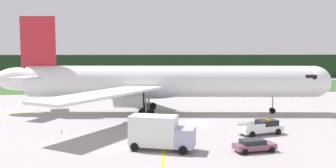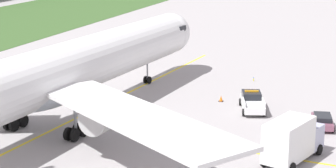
% 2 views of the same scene
% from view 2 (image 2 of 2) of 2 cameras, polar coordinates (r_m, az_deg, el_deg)
% --- Properties ---
extents(ground, '(320.00, 320.00, 0.00)m').
position_cam_2_polar(ground, '(58.67, -1.05, -3.58)').
color(ground, '#9C9798').
extents(taxiway_centerline_main, '(73.64, 7.21, 0.01)m').
position_cam_2_polar(taxiway_centerline_main, '(58.85, -9.77, -3.73)').
color(taxiway_centerline_main, yellow).
rests_on(taxiway_centerline_main, ground).
extents(taxiway_centerline_spur, '(2.81, 26.75, 0.01)m').
position_cam_2_polar(taxiway_centerline_spur, '(49.90, 13.27, -7.24)').
color(taxiway_centerline_spur, yellow).
rests_on(taxiway_centerline_spur, ground).
extents(airliner, '(56.00, 45.48, 16.06)m').
position_cam_2_polar(airliner, '(56.90, -10.41, 1.04)').
color(airliner, silver).
rests_on(airliner, ground).
extents(ops_pickup_truck, '(6.03, 3.71, 1.94)m').
position_cam_2_polar(ops_pickup_truck, '(62.65, 8.07, -1.70)').
color(ops_pickup_truck, white).
rests_on(ops_pickup_truck, ground).
extents(catering_truck, '(7.21, 4.39, 3.79)m').
position_cam_2_polar(catering_truck, '(49.04, 11.85, -5.19)').
color(catering_truck, '#A5A8C6').
rests_on(catering_truck, ground).
extents(staff_car, '(4.55, 2.60, 1.30)m').
position_cam_2_polar(staff_car, '(58.44, 14.60, -3.41)').
color(staff_car, '#774458').
rests_on(staff_car, ground).
extents(apron_cone, '(0.51, 0.51, 0.64)m').
position_cam_2_polar(apron_cone, '(65.66, 5.11, -1.41)').
color(apron_cone, black).
rests_on(apron_cone, ground).
extents(taxiway_edge_light_east, '(0.12, 0.12, 0.50)m').
position_cam_2_polar(taxiway_edge_light_east, '(75.09, 8.21, 0.47)').
color(taxiway_edge_light_east, yellow).
rests_on(taxiway_edge_light_east, ground).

